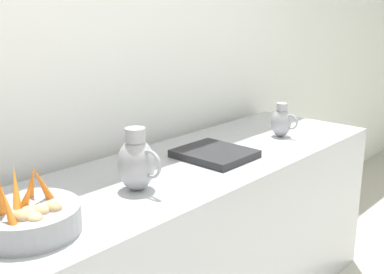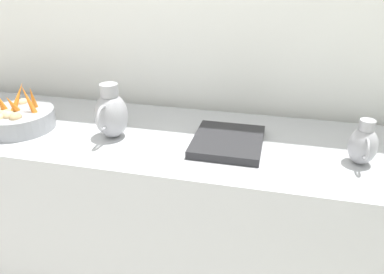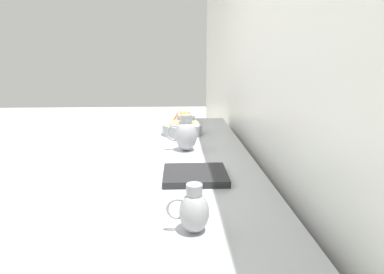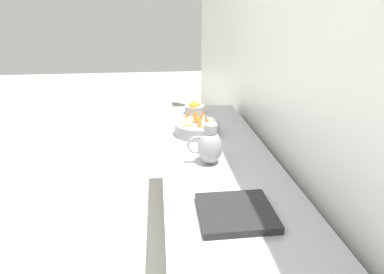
% 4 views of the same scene
% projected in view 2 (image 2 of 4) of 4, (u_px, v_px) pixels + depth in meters
% --- Properties ---
extents(prep_counter, '(0.72, 2.77, 0.88)m').
position_uv_depth(prep_counter, '(159.00, 211.00, 1.97)').
color(prep_counter, '#ADAFB5').
rests_on(prep_counter, ground_plane).
extents(vegetable_colander, '(0.34, 0.34, 0.22)m').
position_uv_depth(vegetable_colander, '(18.00, 118.00, 1.82)').
color(vegetable_colander, gray).
rests_on(vegetable_colander, prep_counter).
extents(metal_pitcher_tall, '(0.21, 0.15, 0.25)m').
position_uv_depth(metal_pitcher_tall, '(111.00, 114.00, 1.71)').
color(metal_pitcher_tall, '#939399').
rests_on(metal_pitcher_tall, prep_counter).
extents(metal_pitcher_short, '(0.16, 0.11, 0.19)m').
position_uv_depth(metal_pitcher_short, '(363.00, 145.00, 1.50)').
color(metal_pitcher_short, '#939399').
rests_on(metal_pitcher_short, prep_counter).
extents(counter_sink_basin, '(0.34, 0.30, 0.04)m').
position_uv_depth(counter_sink_basin, '(228.00, 142.00, 1.67)').
color(counter_sink_basin, '#232326').
rests_on(counter_sink_basin, prep_counter).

